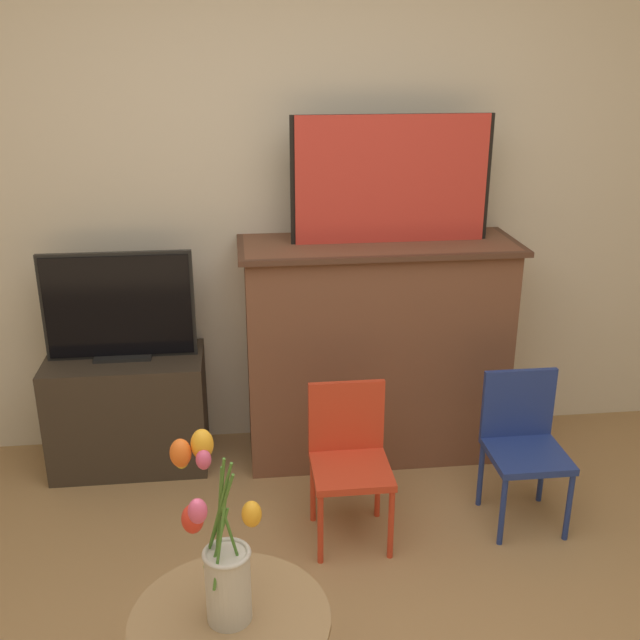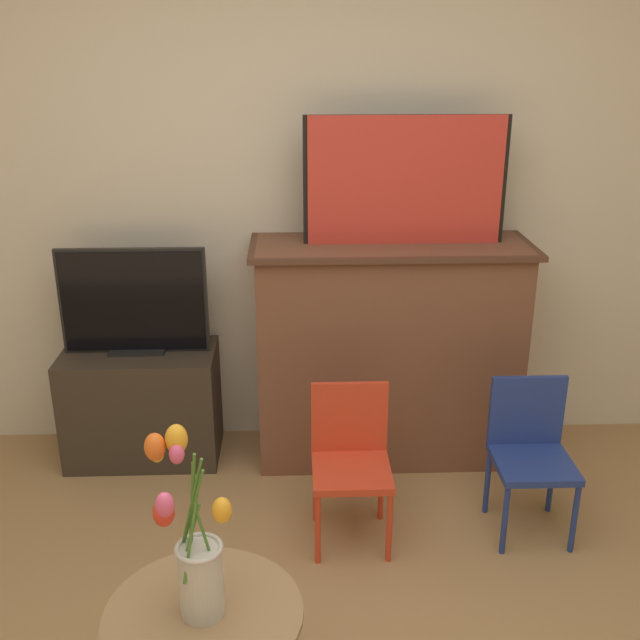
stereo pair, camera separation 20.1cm
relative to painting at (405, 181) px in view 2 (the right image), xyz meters
name	(u,v)px [view 2 (the right image)]	position (x,y,z in m)	size (l,w,h in m)	color
wall_back	(297,176)	(-0.48, 0.25, -0.02)	(8.00, 0.06, 2.70)	beige
fireplace_mantel	(388,349)	(-0.05, -0.01, -0.81)	(1.30, 0.49, 1.08)	brown
painting	(405,181)	(0.00, 0.00, 0.00)	(0.91, 0.03, 0.57)	black
tv_stand	(143,404)	(-1.25, 0.00, -1.09)	(0.73, 0.40, 0.56)	#382D23
tv_monitor	(134,303)	(-1.25, 0.00, -0.56)	(0.69, 0.12, 0.51)	black
chair_red	(351,454)	(-0.28, -0.67, -1.00)	(0.32, 0.32, 0.65)	red
chair_blue	(530,447)	(0.47, -0.64, -1.00)	(0.32, 0.32, 0.65)	navy
vase_tulips	(194,550)	(-0.78, -1.68, -0.67)	(0.23, 0.22, 0.54)	beige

